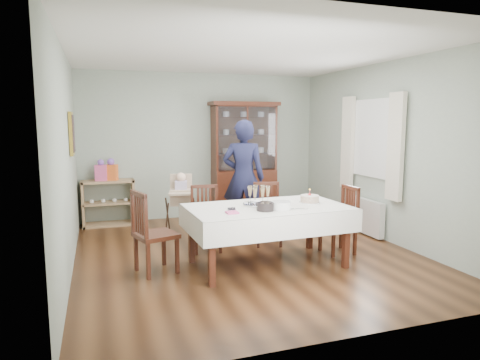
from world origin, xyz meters
name	(u,v)px	position (x,y,z in m)	size (l,w,h in m)	color
floor	(246,253)	(0.00, 0.00, 0.00)	(5.00, 5.00, 0.00)	#593319
room_shell	(234,129)	(0.00, 0.53, 1.70)	(5.00, 5.00, 5.00)	#9EAA99
dining_table	(267,235)	(0.09, -0.55, 0.38)	(2.04, 1.23, 0.76)	#481D12
china_cabinet	(244,158)	(0.75, 2.26, 1.12)	(1.30, 0.48, 2.18)	#481D12
sideboard	(109,203)	(-1.75, 2.28, 0.40)	(0.90, 0.38, 0.80)	tan
picture_frame	(72,134)	(-2.22, 0.80, 1.65)	(0.04, 0.48, 0.58)	gold
window	(373,138)	(2.22, 0.30, 1.55)	(0.04, 1.02, 1.22)	white
curtain_left	(396,147)	(2.16, -0.32, 1.45)	(0.07, 0.30, 1.55)	silver
curtain_right	(348,143)	(2.16, 0.92, 1.45)	(0.07, 0.30, 1.55)	silver
radiator	(367,216)	(2.16, 0.30, 0.30)	(0.10, 0.80, 0.55)	white
chair_far_left	(206,231)	(-0.49, 0.31, 0.27)	(0.44, 0.44, 0.91)	#481D12
chair_far_right	(268,226)	(0.45, 0.32, 0.27)	(0.49, 0.49, 0.91)	#481D12
chair_end_left	(155,248)	(-1.30, -0.37, 0.30)	(0.56, 0.56, 1.00)	#481D12
chair_end_right	(339,233)	(1.23, -0.38, 0.28)	(0.43, 0.43, 0.93)	#481D12
woman	(244,178)	(0.30, 0.98, 0.92)	(0.67, 0.44, 1.84)	black
high_chair	(182,213)	(-0.70, 1.01, 0.41)	(0.55, 0.55, 1.04)	black
champagne_tray	(259,199)	(0.01, -0.46, 0.84)	(0.40, 0.40, 0.24)	silver
birthday_cake	(310,199)	(0.69, -0.53, 0.81)	(0.27, 0.27, 0.19)	white
plate_stack_dark	(265,206)	(-0.03, -0.78, 0.81)	(0.21, 0.21, 0.10)	black
plate_stack_white	(281,205)	(0.17, -0.79, 0.81)	(0.23, 0.23, 0.10)	white
napkin_stack	(232,213)	(-0.45, -0.80, 0.77)	(0.13, 0.13, 0.02)	#DE518D
cutlery	(228,209)	(-0.43, -0.60, 0.77)	(0.12, 0.17, 0.01)	silver
cake_knife	(296,209)	(0.35, -0.82, 0.77)	(0.30, 0.03, 0.01)	silver
gift_bag_pink	(101,171)	(-1.85, 2.26, 0.96)	(0.21, 0.15, 0.37)	#DE518D
gift_bag_orange	(111,170)	(-1.69, 2.26, 0.97)	(0.24, 0.21, 0.38)	orange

